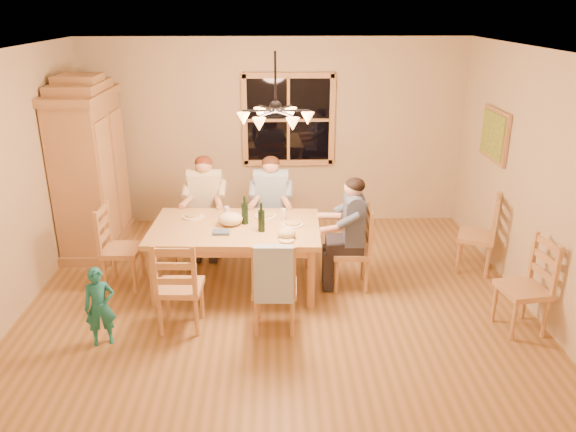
{
  "coord_description": "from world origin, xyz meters",
  "views": [
    {
      "loc": [
        -0.04,
        -5.56,
        3.13
      ],
      "look_at": [
        0.13,
        0.1,
        0.97
      ],
      "focal_mm": 35.0,
      "sensor_mm": 36.0,
      "label": 1
    }
  ],
  "objects_px": {
    "armoire": "(91,171)",
    "dining_table": "(236,234)",
    "adult_plaid_man": "(271,194)",
    "child": "(100,307)",
    "chair_end_right": "(350,263)",
    "chair_end_left": "(123,262)",
    "chair_near_left": "(181,300)",
    "adult_slate_man": "(352,220)",
    "chair_far_left": "(207,232)",
    "chandelier": "(276,116)",
    "chair_near_right": "(275,301)",
    "wine_bottle_b": "(261,217)",
    "chair_far_right": "(272,233)",
    "wine_bottle_a": "(245,210)",
    "chair_spare_front": "(521,303)",
    "chair_spare_back": "(475,248)",
    "adult_woman": "(205,194)"
  },
  "relations": [
    {
      "from": "chair_end_right",
      "to": "child",
      "type": "height_order",
      "value": "chair_end_right"
    },
    {
      "from": "chair_end_right",
      "to": "wine_bottle_b",
      "type": "bearing_deg",
      "value": 98.51
    },
    {
      "from": "adult_woman",
      "to": "wine_bottle_b",
      "type": "relative_size",
      "value": 2.65
    },
    {
      "from": "chair_near_right",
      "to": "wine_bottle_b",
      "type": "xyz_separation_m",
      "value": [
        -0.14,
        0.75,
        0.62
      ]
    },
    {
      "from": "adult_slate_man",
      "to": "chair_near_right",
      "type": "bearing_deg",
      "value": 136.74
    },
    {
      "from": "chair_far_right",
      "to": "adult_plaid_man",
      "type": "height_order",
      "value": "adult_plaid_man"
    },
    {
      "from": "chair_end_left",
      "to": "child",
      "type": "bearing_deg",
      "value": 6.18
    },
    {
      "from": "chair_far_right",
      "to": "adult_slate_man",
      "type": "relative_size",
      "value": 1.13
    },
    {
      "from": "chandelier",
      "to": "armoire",
      "type": "bearing_deg",
      "value": 146.54
    },
    {
      "from": "armoire",
      "to": "chair_near_left",
      "type": "xyz_separation_m",
      "value": [
        1.44,
        -2.12,
        -0.75
      ]
    },
    {
      "from": "adult_plaid_man",
      "to": "wine_bottle_b",
      "type": "relative_size",
      "value": 2.65
    },
    {
      "from": "child",
      "to": "wine_bottle_b",
      "type": "bearing_deg",
      "value": 16.95
    },
    {
      "from": "armoire",
      "to": "chair_near_left",
      "type": "distance_m",
      "value": 2.67
    },
    {
      "from": "chandelier",
      "to": "chair_near_right",
      "type": "height_order",
      "value": "chandelier"
    },
    {
      "from": "chair_far_left",
      "to": "child",
      "type": "relative_size",
      "value": 1.23
    },
    {
      "from": "chandelier",
      "to": "chair_end_right",
      "type": "relative_size",
      "value": 0.78
    },
    {
      "from": "child",
      "to": "chair_end_left",
      "type": "bearing_deg",
      "value": 78.1
    },
    {
      "from": "chair_near_left",
      "to": "chair_end_left",
      "type": "xyz_separation_m",
      "value": [
        -0.81,
        0.93,
        0.0
      ]
    },
    {
      "from": "dining_table",
      "to": "chair_near_left",
      "type": "xyz_separation_m",
      "value": [
        -0.51,
        -0.88,
        -0.36
      ]
    },
    {
      "from": "child",
      "to": "wine_bottle_a",
      "type": "bearing_deg",
      "value": 26.41
    },
    {
      "from": "adult_plaid_man",
      "to": "child",
      "type": "bearing_deg",
      "value": 53.38
    },
    {
      "from": "wine_bottle_a",
      "to": "wine_bottle_b",
      "type": "bearing_deg",
      "value": -50.38
    },
    {
      "from": "chair_near_right",
      "to": "chair_spare_back",
      "type": "bearing_deg",
      "value": 29.23
    },
    {
      "from": "chair_end_right",
      "to": "chair_spare_back",
      "type": "bearing_deg",
      "value": -73.87
    },
    {
      "from": "dining_table",
      "to": "chair_near_right",
      "type": "bearing_deg",
      "value": -64.5
    },
    {
      "from": "chair_far_right",
      "to": "chair_near_right",
      "type": "bearing_deg",
      "value": 93.37
    },
    {
      "from": "chair_far_left",
      "to": "adult_slate_man",
      "type": "distance_m",
      "value": 2.08
    },
    {
      "from": "chair_near_left",
      "to": "chair_spare_front",
      "type": "bearing_deg",
      "value": -0.03
    },
    {
      "from": "chair_far_left",
      "to": "wine_bottle_b",
      "type": "distance_m",
      "value": 1.45
    },
    {
      "from": "chair_near_left",
      "to": "wine_bottle_b",
      "type": "distance_m",
      "value": 1.25
    },
    {
      "from": "chair_far_left",
      "to": "adult_slate_man",
      "type": "relative_size",
      "value": 1.13
    },
    {
      "from": "chair_end_left",
      "to": "adult_slate_man",
      "type": "distance_m",
      "value": 2.7
    },
    {
      "from": "chair_end_right",
      "to": "adult_plaid_man",
      "type": "distance_m",
      "value": 1.42
    },
    {
      "from": "dining_table",
      "to": "chair_near_right",
      "type": "xyz_separation_m",
      "value": [
        0.44,
        -0.92,
        -0.36
      ]
    },
    {
      "from": "chair_near_left",
      "to": "wine_bottle_b",
      "type": "height_order",
      "value": "wine_bottle_b"
    },
    {
      "from": "armoire",
      "to": "chair_end_left",
      "type": "distance_m",
      "value": 1.54
    },
    {
      "from": "chair_near_left",
      "to": "chair_spare_front",
      "type": "xyz_separation_m",
      "value": [
        3.43,
        -0.15,
        0.0
      ]
    },
    {
      "from": "chair_far_right",
      "to": "child",
      "type": "distance_m",
      "value": 2.62
    },
    {
      "from": "dining_table",
      "to": "adult_plaid_man",
      "type": "relative_size",
      "value": 2.23
    },
    {
      "from": "chair_end_right",
      "to": "wine_bottle_a",
      "type": "bearing_deg",
      "value": 86.62
    },
    {
      "from": "armoire",
      "to": "dining_table",
      "type": "relative_size",
      "value": 1.18
    },
    {
      "from": "chair_near_left",
      "to": "adult_slate_man",
      "type": "distance_m",
      "value": 2.08
    },
    {
      "from": "chair_near_right",
      "to": "chair_far_left",
      "type": "bearing_deg",
      "value": 117.9
    },
    {
      "from": "chair_far_left",
      "to": "wine_bottle_b",
      "type": "xyz_separation_m",
      "value": [
        0.74,
        -1.08,
        0.62
      ]
    },
    {
      "from": "chair_far_left",
      "to": "chair_near_right",
      "type": "distance_m",
      "value": 2.04
    },
    {
      "from": "dining_table",
      "to": "child",
      "type": "relative_size",
      "value": 2.43
    },
    {
      "from": "chair_far_right",
      "to": "adult_slate_man",
      "type": "height_order",
      "value": "adult_slate_man"
    },
    {
      "from": "chair_end_right",
      "to": "chair_far_right",
      "type": "bearing_deg",
      "value": 46.64
    },
    {
      "from": "chair_near_right",
      "to": "chair_spare_front",
      "type": "distance_m",
      "value": 2.48
    },
    {
      "from": "chair_far_right",
      "to": "chair_spare_back",
      "type": "relative_size",
      "value": 1.0
    }
  ]
}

